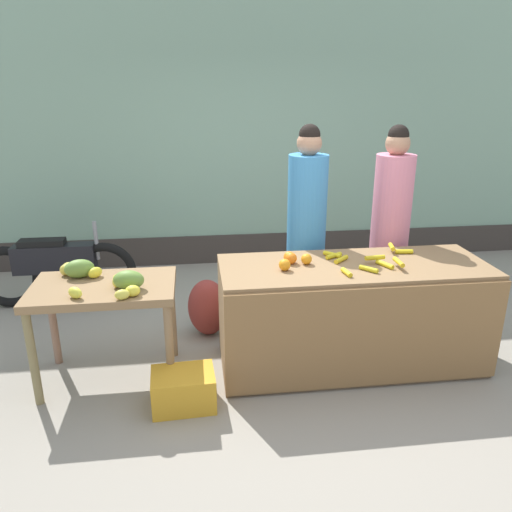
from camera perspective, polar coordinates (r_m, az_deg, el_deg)
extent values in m
plane|color=gray|center=(4.15, 3.84, -12.34)|extent=(24.00, 24.00, 0.00)
cube|color=#8CB299|center=(6.18, -0.59, 13.43)|extent=(9.94, 0.20, 3.10)
cube|color=#3F3833|center=(6.36, -0.43, 0.98)|extent=(9.94, 0.04, 0.36)
cube|color=olive|center=(4.07, 10.86, -6.58)|extent=(2.08, 0.76, 0.85)
cube|color=olive|center=(3.74, 12.71, -9.17)|extent=(2.08, 0.03, 0.79)
cube|color=olive|center=(3.81, -17.13, -3.58)|extent=(1.04, 0.65, 0.06)
cylinder|color=olive|center=(3.85, -24.23, -10.73)|extent=(0.06, 0.06, 0.72)
cylinder|color=#907150|center=(3.68, -9.87, -10.61)|extent=(0.06, 0.06, 0.72)
cylinder|color=#876451|center=(4.32, -22.24, -7.12)|extent=(0.06, 0.06, 0.72)
cylinder|color=#846A4E|center=(4.17, -9.59, -6.84)|extent=(0.06, 0.06, 0.72)
cylinder|color=gold|center=(3.78, 12.81, -1.47)|extent=(0.12, 0.13, 0.04)
cylinder|color=gold|center=(3.68, 10.35, -1.86)|extent=(0.05, 0.13, 0.04)
cylinder|color=yellow|center=(4.04, 8.75, 0.17)|extent=(0.13, 0.13, 0.04)
cylinder|color=gold|center=(4.02, 8.91, 0.03)|extent=(0.15, 0.11, 0.04)
cylinder|color=gold|center=(3.94, 9.75, -0.39)|extent=(0.14, 0.13, 0.04)
cylinder|color=yellow|center=(4.24, 16.64, 0.49)|extent=(0.14, 0.05, 0.04)
cylinder|color=yellow|center=(3.90, 14.56, -0.94)|extent=(0.10, 0.16, 0.04)
cylinder|color=gold|center=(3.89, 16.05, -0.67)|extent=(0.04, 0.16, 0.04)
cylinder|color=gold|center=(3.94, 13.51, -0.21)|extent=(0.16, 0.05, 0.04)
cylinder|color=yellow|center=(4.24, 15.31, 1.02)|extent=(0.06, 0.13, 0.04)
sphere|color=orange|center=(3.84, 4.05, -0.26)|extent=(0.09, 0.09, 0.09)
sphere|color=orange|center=(3.70, 3.31, -1.02)|extent=(0.09, 0.09, 0.09)
sphere|color=orange|center=(3.87, 3.79, -0.11)|extent=(0.09, 0.09, 0.09)
sphere|color=orange|center=(3.84, 5.81, -0.35)|extent=(0.08, 0.08, 0.08)
ellipsoid|color=yellow|center=(3.53, -13.97, -3.90)|extent=(0.11, 0.09, 0.08)
ellipsoid|color=#DDC849|center=(4.06, -20.98, -1.49)|extent=(0.10, 0.08, 0.09)
ellipsoid|color=yellow|center=(3.71, -15.64, -2.85)|extent=(0.08, 0.10, 0.09)
ellipsoid|color=#DED045|center=(4.10, -20.68, -1.27)|extent=(0.10, 0.08, 0.09)
ellipsoid|color=#D6C747|center=(3.50, -15.11, -4.29)|extent=(0.11, 0.09, 0.07)
ellipsoid|color=yellow|center=(3.61, -20.04, -3.98)|extent=(0.13, 0.12, 0.08)
ellipsoid|color=yellow|center=(3.94, -17.98, -1.82)|extent=(0.13, 0.13, 0.08)
ellipsoid|color=yellow|center=(3.79, -15.40, -2.46)|extent=(0.11, 0.09, 0.07)
ellipsoid|color=olive|center=(3.97, -19.61, -1.37)|extent=(0.25, 0.19, 0.14)
ellipsoid|color=olive|center=(3.64, -14.41, -2.68)|extent=(0.24, 0.17, 0.14)
cylinder|color=#33333D|center=(4.59, 5.55, -4.12)|extent=(0.29, 0.29, 0.72)
cylinder|color=#3F8CCC|center=(4.33, 5.89, 5.68)|extent=(0.34, 0.34, 0.88)
sphere|color=tan|center=(4.24, 6.14, 12.75)|extent=(0.21, 0.21, 0.21)
sphere|color=black|center=(4.23, 6.17, 13.66)|extent=(0.18, 0.18, 0.18)
cylinder|color=#33333D|center=(4.82, 14.53, -3.55)|extent=(0.29, 0.29, 0.72)
cylinder|color=pink|center=(4.57, 15.36, 5.70)|extent=(0.34, 0.34, 0.88)
sphere|color=tan|center=(4.49, 15.96, 12.33)|extent=(0.21, 0.21, 0.21)
sphere|color=black|center=(4.48, 16.04, 13.19)|extent=(0.18, 0.18, 0.18)
torus|color=black|center=(5.35, -16.96, -1.85)|extent=(0.65, 0.09, 0.65)
torus|color=black|center=(5.59, -26.58, -2.17)|extent=(0.65, 0.09, 0.65)
cube|color=black|center=(5.39, -22.12, -0.24)|extent=(0.80, 0.18, 0.28)
cube|color=black|center=(5.37, -23.36, 1.33)|extent=(0.44, 0.16, 0.08)
cylinder|color=gray|center=(5.25, -17.87, 1.70)|extent=(0.04, 0.04, 0.40)
cube|color=gold|center=(3.66, -8.33, -14.91)|extent=(0.46, 0.34, 0.26)
ellipsoid|color=maroon|center=(4.51, -5.56, -5.89)|extent=(0.44, 0.40, 0.53)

